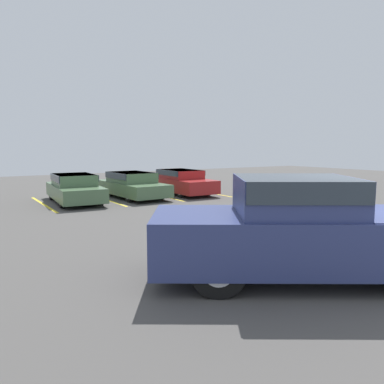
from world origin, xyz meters
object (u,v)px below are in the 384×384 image
(pickup_truck, at_px, (309,229))
(parked_sedan_a, at_px, (75,187))
(parked_sedan_b, at_px, (132,184))
(wheel_stop_curb, at_px, (69,192))
(parked_sedan_c, at_px, (181,181))

(pickup_truck, height_order, parked_sedan_a, pickup_truck)
(pickup_truck, relative_size, parked_sedan_b, 1.24)
(parked_sedan_a, distance_m, wheel_stop_curb, 3.26)
(parked_sedan_c, bearing_deg, wheel_stop_curb, -120.61)
(parked_sedan_a, xyz_separation_m, parked_sedan_b, (2.76, 0.14, -0.01))
(pickup_truck, height_order, wheel_stop_curb, pickup_truck)
(parked_sedan_b, bearing_deg, pickup_truck, -10.60)
(parked_sedan_a, height_order, wheel_stop_curb, parked_sedan_a)
(pickup_truck, relative_size, parked_sedan_a, 1.28)
(wheel_stop_curb, bearing_deg, parked_sedan_c, -31.70)
(wheel_stop_curb, bearing_deg, parked_sedan_a, -100.52)
(parked_sedan_c, bearing_deg, pickup_truck, -19.45)
(parked_sedan_b, bearing_deg, parked_sedan_a, -89.16)
(pickup_truck, height_order, parked_sedan_b, pickup_truck)
(parked_sedan_b, xyz_separation_m, parked_sedan_c, (2.70, 0.00, 0.01))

